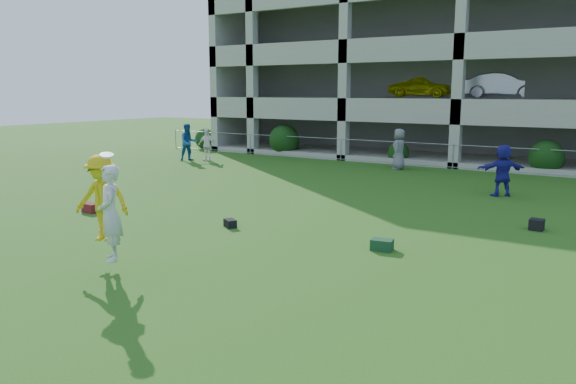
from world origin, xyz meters
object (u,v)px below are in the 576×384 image
Objects in this scene: bystander_d at (503,170)px; bystander_c at (399,149)px; bystander_b at (207,145)px; bystander_a at (188,142)px; crate_d at (537,225)px; parking_garage at (501,50)px; frisbee_contest at (104,202)px.

bystander_c is at bearing -76.58° from bystander_d.
bystander_a is at bearing -163.72° from bystander_b.
bystander_a is 1.07× the size of bystander_d.
crate_d is 0.01× the size of parking_garage.
crate_d is 21.01m from parking_garage.
bystander_b is (0.85, 0.49, -0.14)m from bystander_a.
bystander_d is at bearing 45.09° from bystander_c.
frisbee_contest is at bearing 30.40° from bystander_d.
parking_garage is (1.64, 27.81, 4.59)m from frisbee_contest.
frisbee_contest is at bearing -130.20° from crate_d.
frisbee_contest is (10.31, -15.17, 0.58)m from bystander_b.
parking_garage is at bearing 33.00° from bystander_b.
frisbee_contest reaches higher than bystander_b.
frisbee_contest is (-7.09, -8.39, 1.27)m from crate_d.
bystander_b is 0.77× the size of frisbee_contest.
bystander_a is 5.62× the size of crate_d.
frisbee_contest is at bearing -111.92° from bystander_a.
frisbee_contest is 0.07× the size of parking_garage.
bystander_d is at bearing 68.34° from frisbee_contest.
bystander_c is at bearing -44.11° from bystander_a.
bystander_b is at bearing 158.72° from crate_d.
frisbee_contest reaches higher than bystander_c.
bystander_d is 5.26× the size of crate_d.
crate_d is 11.06m from frisbee_contest.
frisbee_contest is at bearing -93.37° from parking_garage.
bystander_c is 1.05× the size of bystander_d.
bystander_b is 18.35m from frisbee_contest.
crate_d is at bearing -74.32° from parking_garage.
bystander_a is 11.07m from bystander_c.
parking_garage is (-5.45, 19.42, 5.86)m from crate_d.
bystander_a is at bearing 127.26° from frisbee_contest.
bystander_c reaches higher than bystander_d.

